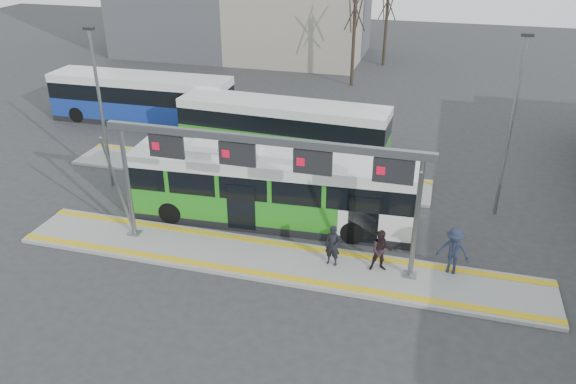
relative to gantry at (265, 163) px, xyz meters
The scene contains 16 objects.
ground 4.32m from the gantry, 36.20° to the right, with size 120.00×120.00×0.00m, color #2D2D30.
platform_main 4.25m from the gantry, 36.20° to the right, with size 22.00×3.00×0.15m, color gray.
platform_second 9.55m from the gantry, 115.25° to the left, with size 20.00×3.00×0.15m, color gray.
tactile_main 4.16m from the gantry, 36.20° to the right, with size 22.00×2.65×0.02m.
tactile_second 10.47m from the gantry, 112.32° to the left, with size 20.00×0.35×0.02m.
gantry is the anchor object (origin of this frame).
hero_bus 4.16m from the gantry, 103.62° to the left, with size 13.03×3.46×3.55m.
bg_bus_green 11.81m from the gantry, 102.64° to the left, with size 12.50×3.26×3.10m.
bg_bus_blue 19.44m from the gantry, 133.44° to the left, with size 12.42×2.96×3.23m.
passenger_a 4.28m from the gantry, ahead, with size 0.63×0.41×1.73m, color black.
passenger_b 5.69m from the gantry, ahead, with size 0.85×0.66×1.75m, color black.
passenger_c 8.06m from the gantry, ahead, with size 1.27×0.73×1.96m, color #1F2538.
tree_left 26.85m from the gantry, 92.18° to the left, with size 1.40×1.40×7.88m.
tree_mid 34.54m from the gantry, 88.84° to the left, with size 1.40×1.40×7.32m.
lamp_west 10.87m from the gantry, 155.88° to the left, with size 0.50×0.25×8.13m.
lamp_east 11.40m from the gantry, 34.98° to the left, with size 0.50×0.25×8.43m.
Camera 1 is at (5.75, -18.52, 12.87)m, focal length 35.00 mm.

